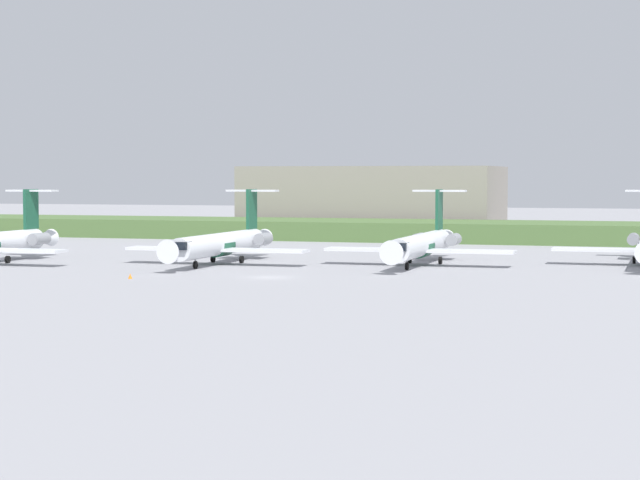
% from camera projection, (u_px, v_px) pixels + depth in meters
% --- Properties ---
extents(ground_plane, '(500.00, 500.00, 0.00)m').
position_uv_depth(ground_plane, '(347.00, 258.00, 149.57)').
color(ground_plane, '#939399').
extents(grass_berm, '(320.00, 20.00, 3.18)m').
position_uv_depth(grass_berm, '(420.00, 231.00, 191.99)').
color(grass_berm, '#4C6B38').
rests_on(grass_berm, ground).
extents(regional_jet_third, '(22.81, 31.00, 9.00)m').
position_uv_depth(regional_jet_third, '(222.00, 243.00, 139.75)').
color(regional_jet_third, silver).
rests_on(regional_jet_third, ground).
extents(regional_jet_fourth, '(22.81, 31.00, 9.00)m').
position_uv_depth(regional_jet_fourth, '(422.00, 244.00, 138.03)').
color(regional_jet_fourth, silver).
rests_on(regional_jet_fourth, ground).
extents(distant_hangar, '(47.40, 25.70, 12.55)m').
position_uv_depth(distant_hangar, '(374.00, 199.00, 219.81)').
color(distant_hangar, gray).
rests_on(distant_hangar, ground).
extents(safety_cone_front_marker, '(0.44, 0.44, 0.55)m').
position_uv_depth(safety_cone_front_marker, '(130.00, 276.00, 119.30)').
color(safety_cone_front_marker, orange).
rests_on(safety_cone_front_marker, ground).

